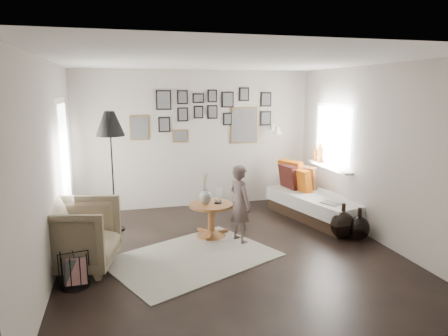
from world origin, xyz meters
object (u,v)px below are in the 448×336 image
object	(u,v)px
daybed	(314,202)
demijohn_small	(359,228)
armchair	(77,235)
demijohn_large	(343,225)
floor_lamp	(110,128)
pedestal_table	(211,221)
magazine_basket	(74,270)
vase	(206,194)
child	(240,204)

from	to	relation	value
daybed	demijohn_small	bearing A→B (deg)	-97.87
armchair	demijohn_large	xyz separation A→B (m)	(3.80, 0.05, -0.22)
daybed	demijohn_large	xyz separation A→B (m)	(-0.07, -1.06, -0.07)
floor_lamp	demijohn_large	bearing A→B (deg)	-20.79
pedestal_table	demijohn_large	xyz separation A→B (m)	(1.92, -0.59, -0.03)
demijohn_large	demijohn_small	distance (m)	0.23
pedestal_table	daybed	xyz separation A→B (m)	(1.99, 0.47, 0.04)
pedestal_table	magazine_basket	distance (m)	2.21
pedestal_table	floor_lamp	world-z (taller)	floor_lamp
pedestal_table	magazine_basket	world-z (taller)	pedestal_table
floor_lamp	demijohn_small	xyz separation A→B (m)	(3.55, -1.39, -1.46)
pedestal_table	vase	distance (m)	0.44
vase	floor_lamp	world-z (taller)	floor_lamp
armchair	floor_lamp	distance (m)	1.85
pedestal_table	demijohn_large	distance (m)	2.01
vase	magazine_basket	distance (m)	2.20
daybed	floor_lamp	world-z (taller)	floor_lamp
demijohn_large	daybed	bearing A→B (deg)	86.30
floor_lamp	child	bearing A→B (deg)	-28.61
daybed	floor_lamp	distance (m)	3.69
magazine_basket	pedestal_table	bearing A→B (deg)	31.50
demijohn_large	demijohn_small	xyz separation A→B (m)	(0.20, -0.12, -0.02)
daybed	armchair	world-z (taller)	daybed
daybed	floor_lamp	size ratio (longest dim) A/B	1.07
vase	demijohn_small	world-z (taller)	vase
pedestal_table	vase	world-z (taller)	vase
vase	demijohn_small	xyz separation A→B (m)	(2.20, -0.73, -0.48)
pedestal_table	demijohn_small	bearing A→B (deg)	-18.62
child	pedestal_table	bearing A→B (deg)	32.58
daybed	child	size ratio (longest dim) A/B	1.75
demijohn_large	child	xyz separation A→B (m)	(-1.55, 0.29, 0.37)
magazine_basket	demijohn_small	size ratio (longest dim) A/B	0.82
daybed	child	distance (m)	1.82
demijohn_large	demijohn_small	world-z (taller)	demijohn_large
pedestal_table	demijohn_small	distance (m)	2.23
child	vase	bearing A→B (deg)	36.24
armchair	magazine_basket	distance (m)	0.56
pedestal_table	demijohn_large	size ratio (longest dim) A/B	1.21
daybed	pedestal_table	bearing A→B (deg)	179.16
magazine_basket	child	size ratio (longest dim) A/B	0.35
floor_lamp	armchair	bearing A→B (deg)	-108.73
floor_lamp	demijohn_small	world-z (taller)	floor_lamp
armchair	demijohn_small	distance (m)	4.01
pedestal_table	demijohn_small	xyz separation A→B (m)	(2.12, -0.71, -0.05)
floor_lamp	demijohn_large	size ratio (longest dim) A/B	3.47
daybed	magazine_basket	bearing A→B (deg)	-171.39
vase	armchair	xyz separation A→B (m)	(-1.80, -0.66, -0.24)
child	floor_lamp	bearing A→B (deg)	43.46
armchair	demijohn_large	size ratio (longest dim) A/B	1.73
child	magazine_basket	bearing A→B (deg)	92.73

